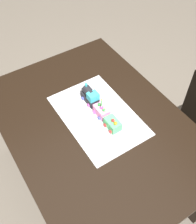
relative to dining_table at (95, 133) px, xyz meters
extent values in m
plane|color=#6B6054|center=(0.00, 0.00, -0.63)|extent=(8.00, 8.00, 0.00)
cube|color=black|center=(0.00, 0.00, 0.09)|extent=(1.40, 1.00, 0.03)
cube|color=black|center=(-0.64, -0.44, -0.28)|extent=(0.07, 0.07, 0.71)
cube|color=black|center=(-0.64, 0.44, -0.28)|extent=(0.07, 0.07, 0.71)
cube|color=black|center=(0.10, 0.75, -0.42)|extent=(0.04, 0.04, 0.42)
cube|color=silver|center=(-0.04, 0.05, 0.11)|extent=(0.60, 0.40, 0.00)
cube|color=#232328|center=(-0.16, 0.07, 0.14)|extent=(0.12, 0.06, 0.05)
cylinder|color=#232328|center=(-0.18, 0.07, 0.18)|extent=(0.08, 0.05, 0.05)
cube|color=#38B7C6|center=(-0.13, 0.07, 0.18)|extent=(0.06, 0.06, 0.04)
cylinder|color=#38B7C6|center=(-0.21, 0.07, 0.21)|extent=(0.02, 0.02, 0.03)
sphere|color=#F4EFCC|center=(-0.23, 0.07, 0.14)|extent=(0.02, 0.02, 0.02)
cylinder|color=#4C59D8|center=(-0.20, 0.03, 0.12)|extent=(0.02, 0.01, 0.02)
cylinder|color=#D84CB2|center=(-0.13, 0.03, 0.12)|extent=(0.02, 0.01, 0.02)
cylinder|color=#4C59D8|center=(-0.20, 0.10, 0.12)|extent=(0.02, 0.01, 0.02)
cylinder|color=#D84CB2|center=(-0.13, 0.10, 0.12)|extent=(0.02, 0.01, 0.02)
cube|color=pink|center=(-0.03, 0.07, 0.14)|extent=(0.10, 0.06, 0.06)
cylinder|color=#D84CB2|center=(-0.06, 0.03, 0.12)|extent=(0.02, 0.01, 0.02)
cylinder|color=#4C59D8|center=(-0.01, 0.03, 0.12)|extent=(0.02, 0.01, 0.02)
cylinder|color=#D84CB2|center=(-0.06, 0.10, 0.12)|extent=(0.02, 0.01, 0.02)
cylinder|color=orange|center=(-0.01, 0.10, 0.12)|extent=(0.02, 0.01, 0.02)
sphere|color=green|center=(-0.06, 0.07, 0.17)|extent=(0.02, 0.02, 0.02)
sphere|color=green|center=(-0.01, 0.07, 0.17)|extent=(0.02, 0.02, 0.02)
sphere|color=#D84CB2|center=(-0.03, 0.07, 0.17)|extent=(0.02, 0.02, 0.02)
cube|color=#59CC7A|center=(0.08, 0.07, 0.14)|extent=(0.10, 0.06, 0.06)
cylinder|color=red|center=(0.06, 0.03, 0.12)|extent=(0.02, 0.01, 0.02)
cylinder|color=red|center=(0.11, 0.03, 0.12)|extent=(0.02, 0.01, 0.02)
cylinder|color=#D84CB2|center=(0.06, 0.10, 0.12)|extent=(0.02, 0.01, 0.02)
cylinder|color=#4C59D8|center=(0.11, 0.10, 0.12)|extent=(0.02, 0.01, 0.02)
sphere|color=orange|center=(0.11, 0.07, 0.17)|extent=(0.02, 0.02, 0.02)
sphere|color=red|center=(0.08, 0.07, 0.17)|extent=(0.02, 0.02, 0.02)
cylinder|color=#66D872|center=(-0.03, 0.07, 0.21)|extent=(0.01, 0.01, 0.05)
cone|color=yellow|center=(-0.03, 0.07, 0.24)|extent=(0.01, 0.01, 0.01)
camera|label=1|loc=(0.85, -0.52, 1.39)|focal=43.69mm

